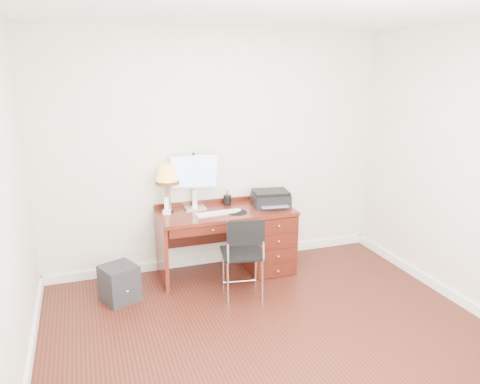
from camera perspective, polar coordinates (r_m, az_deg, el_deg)
name	(u,v)px	position (r m, az deg, el deg)	size (l,w,h in m)	color
ground	(274,337)	(4.31, 4.11, -17.27)	(4.00, 4.00, 0.00)	#33120B
room_shell	(249,299)	(4.79, 1.12, -12.95)	(4.00, 4.00, 4.00)	silver
desk	(253,236)	(5.40, 1.55, -5.33)	(1.50, 0.67, 0.75)	#581C12
monitor	(194,175)	(5.22, -5.68, 2.10)	(0.52, 0.21, 0.60)	silver
keyboard	(216,213)	(5.07, -2.94, -2.61)	(0.44, 0.13, 0.02)	white
mouse_pad	(237,211)	(5.11, -0.38, -2.38)	(0.22, 0.22, 0.04)	black
printer	(271,198)	(5.34, 3.77, -0.79)	(0.44, 0.36, 0.18)	black
leg_lamp	(167,177)	(5.10, -8.88, 1.81)	(0.26, 0.26, 0.53)	black
phone	(167,209)	(5.12, -8.92, -2.06)	(0.10, 0.10, 0.18)	white
pen_cup	(227,200)	(5.39, -1.54, -0.99)	(0.09, 0.09, 0.11)	black
chair	(245,249)	(4.71, 0.55, -6.99)	(0.47, 0.48, 0.87)	black
equipment_box	(119,283)	(4.95, -14.50, -10.72)	(0.32, 0.32, 0.37)	black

